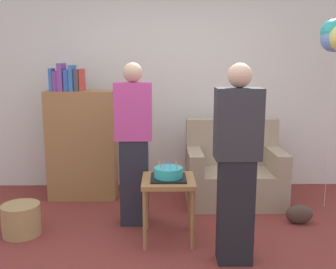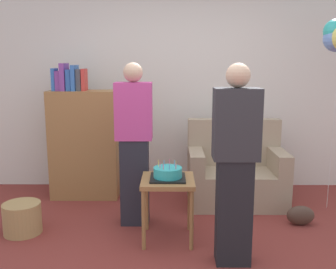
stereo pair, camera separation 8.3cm
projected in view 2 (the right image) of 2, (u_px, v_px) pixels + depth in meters
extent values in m
plane|color=maroon|center=(186.00, 259.00, 3.29)|extent=(8.00, 8.00, 0.00)
cube|color=silver|center=(181.00, 84.00, 5.05)|extent=(6.00, 0.10, 2.70)
cube|color=gray|center=(236.00, 187.00, 4.53)|extent=(1.10, 0.70, 0.40)
cube|color=gray|center=(233.00, 142.00, 4.71)|extent=(1.10, 0.16, 0.56)
cube|color=gray|center=(196.00, 160.00, 4.47)|extent=(0.16, 0.70, 0.24)
cube|color=gray|center=(278.00, 160.00, 4.47)|extent=(0.16, 0.70, 0.24)
cube|color=olive|center=(85.00, 145.00, 4.70)|extent=(0.80, 0.36, 1.30)
cube|color=#3366B7|center=(55.00, 79.00, 4.56)|extent=(0.04, 0.17, 0.26)
cube|color=#7F3D93|center=(59.00, 81.00, 4.56)|extent=(0.05, 0.20, 0.23)
cube|color=#7F3D93|center=(64.00, 77.00, 4.55)|extent=(0.06, 0.25, 0.32)
cube|color=#3366B7|center=(70.00, 80.00, 4.56)|extent=(0.06, 0.21, 0.24)
cube|color=#3366B7|center=(75.00, 78.00, 4.55)|extent=(0.04, 0.26, 0.30)
cube|color=#4C4C51|center=(80.00, 80.00, 4.56)|extent=(0.06, 0.17, 0.25)
cube|color=red|center=(84.00, 80.00, 4.56)|extent=(0.04, 0.19, 0.25)
cube|color=olive|center=(168.00, 181.00, 3.55)|extent=(0.48, 0.48, 0.04)
cylinder|color=olive|center=(144.00, 220.00, 3.40)|extent=(0.04, 0.04, 0.55)
cylinder|color=olive|center=(192.00, 220.00, 3.40)|extent=(0.04, 0.04, 0.55)
cylinder|color=olive|center=(147.00, 203.00, 3.82)|extent=(0.04, 0.04, 0.55)
cylinder|color=olive|center=(189.00, 203.00, 3.81)|extent=(0.04, 0.04, 0.55)
cube|color=black|center=(168.00, 178.00, 3.55)|extent=(0.32, 0.32, 0.02)
cylinder|color=#2DB2B7|center=(168.00, 172.00, 3.54)|extent=(0.26, 0.26, 0.09)
cylinder|color=#F2CC4C|center=(176.00, 164.00, 3.53)|extent=(0.01, 0.01, 0.05)
cylinder|color=#66B2E5|center=(175.00, 163.00, 3.57)|extent=(0.01, 0.01, 0.06)
cylinder|color=#EA668C|center=(169.00, 162.00, 3.59)|extent=(0.01, 0.01, 0.06)
cylinder|color=#66B2E5|center=(164.00, 163.00, 3.60)|extent=(0.01, 0.01, 0.05)
cylinder|color=#F2CC4C|center=(159.00, 163.00, 3.56)|extent=(0.01, 0.01, 0.06)
cylinder|color=#EA668C|center=(160.00, 166.00, 3.50)|extent=(0.01, 0.01, 0.05)
cylinder|color=#EA668C|center=(163.00, 167.00, 3.46)|extent=(0.01, 0.01, 0.05)
cylinder|color=#66B2E5|center=(169.00, 167.00, 3.44)|extent=(0.01, 0.01, 0.06)
cylinder|color=#EA668C|center=(176.00, 166.00, 3.47)|extent=(0.01, 0.01, 0.05)
cube|color=#23232D|center=(135.00, 182.00, 3.94)|extent=(0.28, 0.20, 0.88)
cube|color=#C6428E|center=(134.00, 111.00, 3.81)|extent=(0.36, 0.22, 0.56)
sphere|color=#D1A889|center=(133.00, 72.00, 3.74)|extent=(0.19, 0.19, 0.19)
cube|color=black|center=(234.00, 212.00, 3.16)|extent=(0.28, 0.20, 0.88)
cube|color=#2D2D33|center=(236.00, 124.00, 3.03)|extent=(0.36, 0.22, 0.56)
sphere|color=#D1A889|center=(238.00, 75.00, 2.96)|extent=(0.19, 0.19, 0.19)
cylinder|color=#A88451|center=(22.00, 218.00, 3.76)|extent=(0.36, 0.36, 0.30)
ellipsoid|color=#473328|center=(300.00, 215.00, 3.96)|extent=(0.28, 0.14, 0.20)
cylinder|color=silver|center=(333.00, 127.00, 4.27)|extent=(0.00, 0.00, 1.87)
sphere|color=#2DADA8|center=(336.00, 31.00, 4.09)|extent=(0.25, 0.25, 0.25)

